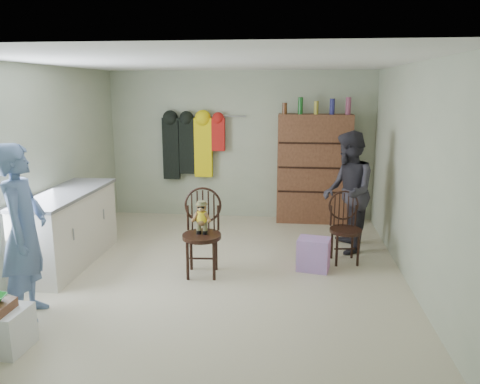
# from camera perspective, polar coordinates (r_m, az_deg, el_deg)

# --- Properties ---
(ground_plane) EXTENTS (5.00, 5.00, 0.00)m
(ground_plane) POSITION_cam_1_polar(r_m,az_deg,el_deg) (5.93, -2.65, -9.35)
(ground_plane) COLOR beige
(ground_plane) RESTS_ON ground
(room_walls) EXTENTS (5.00, 5.00, 5.00)m
(room_walls) POSITION_cam_1_polar(r_m,az_deg,el_deg) (6.06, -2.02, 6.54)
(room_walls) COLOR #B0B89A
(room_walls) RESTS_ON ground
(counter) EXTENTS (0.64, 1.86, 0.94)m
(counter) POSITION_cam_1_polar(r_m,az_deg,el_deg) (6.37, -20.35, -4.12)
(counter) COLOR silver
(counter) RESTS_ON ground
(plastic_tub) EXTENTS (0.41, 0.40, 0.37)m
(plastic_tub) POSITION_cam_1_polar(r_m,az_deg,el_deg) (4.65, -26.84, -14.73)
(plastic_tub) COLOR white
(plastic_tub) RESTS_ON ground
(chair_front) EXTENTS (0.50, 0.50, 1.05)m
(chair_front) POSITION_cam_1_polar(r_m,az_deg,el_deg) (5.63, -4.64, -4.15)
(chair_front) COLOR black
(chair_front) RESTS_ON ground
(chair_far) EXTENTS (0.46, 0.46, 0.92)m
(chair_far) POSITION_cam_1_polar(r_m,az_deg,el_deg) (6.19, 12.66, -3.88)
(chair_far) COLOR black
(chair_far) RESTS_ON ground
(striped_bag) EXTENTS (0.43, 0.37, 0.40)m
(striped_bag) POSITION_cam_1_polar(r_m,az_deg,el_deg) (5.91, 8.95, -7.49)
(striped_bag) COLOR pink
(striped_bag) RESTS_ON ground
(person_left) EXTENTS (0.54, 0.70, 1.72)m
(person_left) POSITION_cam_1_polar(r_m,az_deg,el_deg) (4.96, -24.84, -4.49)
(person_left) COLOR #5770A0
(person_left) RESTS_ON ground
(person_right) EXTENTS (0.67, 0.84, 1.66)m
(person_right) POSITION_cam_1_polar(r_m,az_deg,el_deg) (6.52, 13.01, -0.02)
(person_right) COLOR #2D2B33
(person_right) RESTS_ON ground
(dresser) EXTENTS (1.20, 0.39, 2.07)m
(dresser) POSITION_cam_1_polar(r_m,az_deg,el_deg) (7.85, 8.99, 2.86)
(dresser) COLOR brown
(dresser) RESTS_ON ground
(coat_rack) EXTENTS (1.42, 0.12, 1.09)m
(coat_rack) POSITION_cam_1_polar(r_m,az_deg,el_deg) (8.06, -5.95, 5.64)
(coat_rack) COLOR #99999E
(coat_rack) RESTS_ON ground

